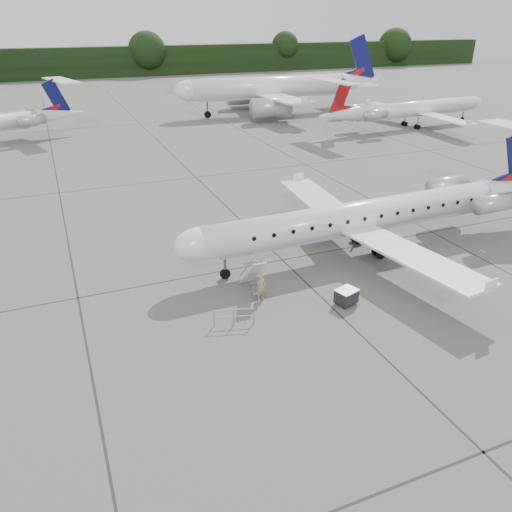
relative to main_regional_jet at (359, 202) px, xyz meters
name	(u,v)px	position (x,y,z in m)	size (l,w,h in m)	color
ground	(387,280)	(-0.35, -4.47, -3.84)	(320.00, 320.00, 0.00)	#5A5A58
treeline	(109,62)	(-0.35, 125.53, 0.16)	(260.00, 4.00, 8.00)	black
main_regional_jet	(359,202)	(0.00, 0.00, 0.00)	(29.94, 21.55, 7.68)	silver
airstair	(253,274)	(-9.02, -2.46, -2.64)	(0.85, 2.21, 2.41)	silver
passenger	(261,287)	(-8.98, -3.71, -2.96)	(0.64, 0.42, 1.76)	#987C53
safety_railing	(234,317)	(-11.44, -5.63, -3.34)	(2.20, 0.08, 1.00)	gray
baggage_cart	(346,296)	(-4.48, -6.06, -3.33)	(1.18, 0.95, 1.02)	black
bg_narrowbody	(269,76)	(17.18, 54.57, 2.45)	(35.01, 25.21, 12.57)	silver
bg_regional_right	(419,101)	(33.85, 35.52, 0.05)	(29.66, 21.35, 7.78)	silver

